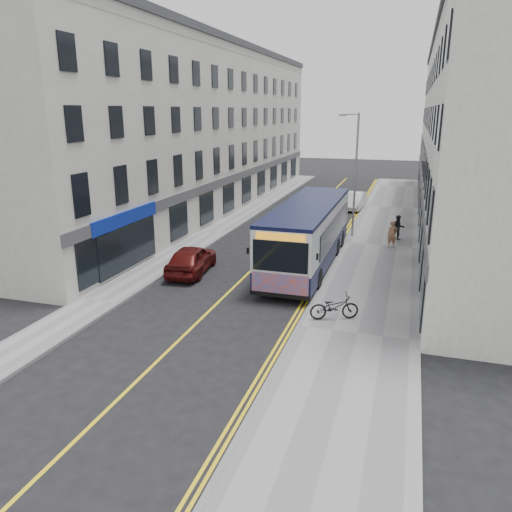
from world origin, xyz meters
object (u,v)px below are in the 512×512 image
Objects in this scene: pedestrian_far at (398,228)px; car_maroon at (191,259)px; streetlamp at (354,171)px; car_white at (354,201)px; bicycle at (334,307)px; city_bus at (308,232)px; pedestrian_near at (392,234)px.

pedestrian_far reaches higher than car_maroon.
car_white is at bearing 95.51° from streetlamp.
car_maroon is at bearing 40.34° from bicycle.
city_bus is 2.75× the size of car_white.
bicycle is (2.52, -6.99, -1.25)m from city_bus.
bicycle is 24.30m from car_white.
pedestrian_far reaches higher than car_white.
pedestrian_far reaches higher than bicycle.
pedestrian_far is 0.37× the size of car_maroon.
streetlamp is 12.83m from car_maroon.
car_white is (0.53, 17.23, -1.17)m from city_bus.
car_maroon reaches higher than bicycle.
city_bus is (-1.50, -7.19, -2.50)m from streetlamp.
pedestrian_near is (4.21, 4.97, -0.96)m from city_bus.
car_maroon reaches higher than car_white.
pedestrian_far is (1.98, 13.75, 0.30)m from bicycle.
bicycle is 0.45× the size of car_maroon.
car_maroon is (-8.03, 4.06, 0.11)m from bicycle.
car_maroon is at bearing -151.97° from city_bus.
streetlamp is 7.75m from city_bus.
city_bus reaches higher than pedestrian_near.
city_bus is at bearing -144.40° from pedestrian_near.
pedestrian_far is at bearing -31.04° from bicycle.
pedestrian_near is 0.99× the size of pedestrian_far.
car_white is 21.05m from car_maroon.
pedestrian_far is 13.93m from car_maroon.
bicycle is 0.46× the size of car_white.
bicycle is 1.22× the size of pedestrian_near.
car_maroon is (-5.51, -2.93, -1.14)m from city_bus.
streetlamp is 14.70m from bicycle.
streetlamp is at bearing 78.21° from city_bus.
streetlamp reaches higher than pedestrian_near.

